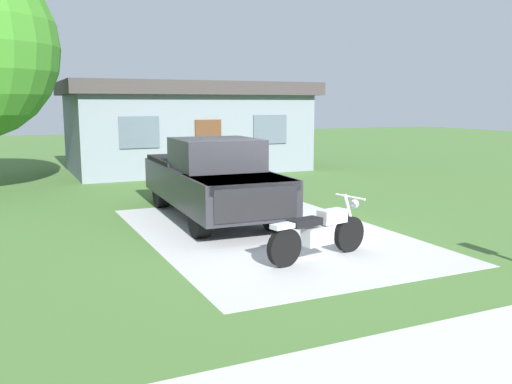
# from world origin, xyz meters

# --- Properties ---
(ground_plane) EXTENTS (80.00, 80.00, 0.00)m
(ground_plane) POSITION_xyz_m (0.00, 0.00, 0.00)
(ground_plane) COLOR #466D32
(driveway_pad) EXTENTS (4.95, 7.54, 0.01)m
(driveway_pad) POSITION_xyz_m (0.00, 0.00, 0.00)
(driveway_pad) COLOR #B5B5B5
(driveway_pad) RESTS_ON ground
(sidewalk_strip) EXTENTS (36.00, 1.80, 0.01)m
(sidewalk_strip) POSITION_xyz_m (0.00, -6.00, 0.00)
(sidewalk_strip) COLOR beige
(sidewalk_strip) RESTS_ON ground
(motorcycle) EXTENTS (2.18, 0.83, 1.09)m
(motorcycle) POSITION_xyz_m (-0.02, -2.08, 0.47)
(motorcycle) COLOR black
(motorcycle) RESTS_ON ground
(pickup_truck) EXTENTS (2.23, 5.70, 1.90)m
(pickup_truck) POSITION_xyz_m (-0.52, 2.06, 0.95)
(pickup_truck) COLOR black
(pickup_truck) RESTS_ON ground
(neighbor_house) EXTENTS (9.60, 5.60, 3.50)m
(neighbor_house) POSITION_xyz_m (1.89, 11.36, 1.79)
(neighbor_house) COLOR slate
(neighbor_house) RESTS_ON ground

